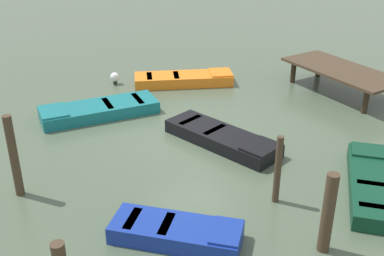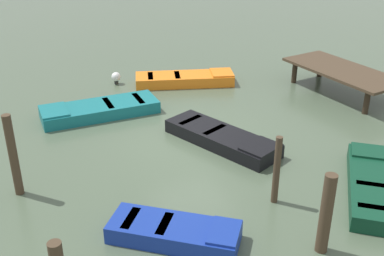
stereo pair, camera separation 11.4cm
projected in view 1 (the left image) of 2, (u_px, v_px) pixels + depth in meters
ground_plane at (192, 138)px, 14.68m from camera, size 80.00×80.00×0.00m
dock_segment at (341, 72)px, 17.75m from camera, size 4.55×2.16×0.95m
rowboat_blue at (177, 232)px, 10.21m from camera, size 2.67×2.73×0.46m
rowboat_teal at (99, 110)px, 16.12m from camera, size 1.69×3.99×0.46m
rowboat_dark_green at (376, 184)px, 11.94m from camera, size 3.45×3.42×0.46m
rowboat_orange at (184, 79)px, 18.87m from camera, size 2.55×3.97×0.46m
rowboat_black at (222, 138)px, 14.22m from camera, size 3.85×2.20×0.46m
mooring_piling_far_right at (278, 170)px, 11.26m from camera, size 0.16×0.16×1.76m
mooring_piling_mid_right at (328, 213)px, 9.64m from camera, size 0.26×0.26×1.84m
mooring_piling_mid_left at (14, 156)px, 11.45m from camera, size 0.21×0.21×2.14m
marker_buoy at (115, 77)px, 18.83m from camera, size 0.36×0.36×0.48m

